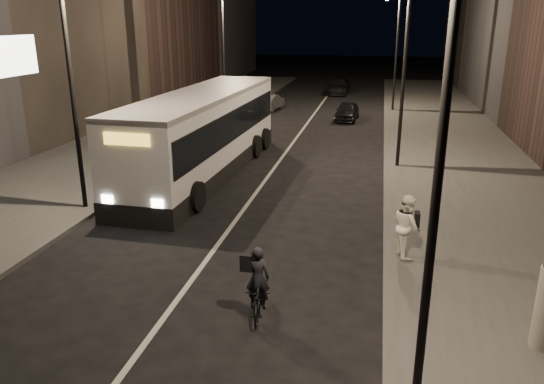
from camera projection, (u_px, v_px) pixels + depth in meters
The scene contains 14 objects.
ground at pixel (196, 274), 14.46m from camera, with size 180.00×180.00×0.00m, color black.
sidewalk_right at pixel (457, 159), 25.87m from camera, with size 7.00×70.00×0.16m, color #373735.
sidewalk_left at pixel (133, 144), 29.08m from camera, with size 7.00×70.00×0.16m, color #373735.
streetlight_right_near at pixel (427, 107), 8.06m from camera, with size 1.20×0.44×8.12m.
streetlight_right_mid at pixel (400, 49), 22.96m from camera, with size 1.20×0.44×8.12m.
streetlight_right_far at pixel (394, 37), 37.86m from camera, with size 1.20×0.44×8.12m.
streetlight_left_near at pixel (76, 59), 17.52m from camera, with size 1.20×0.44×8.12m.
streetlight_left_far at pixel (227, 39), 34.28m from camera, with size 1.20×0.44×8.12m.
city_bus at pixel (204, 130), 23.21m from camera, with size 3.56×13.57×3.63m.
cyclist_on_bicycle at pixel (259, 293), 12.24m from camera, with size 0.73×1.64×1.83m.
pedestrian_woman at pixel (407, 226), 14.94m from camera, with size 0.89×0.69×1.83m, color white.
car_near at pixel (347, 111), 36.08m from camera, with size 1.44×3.59×1.22m, color black.
car_mid at pixel (269, 102), 40.00m from camera, with size 1.30×3.73×1.23m, color #363638.
car_far at pixel (338, 86), 48.69m from camera, with size 1.94×4.77×1.38m, color black.
Camera 1 is at (4.62, -12.37, 6.65)m, focal length 35.00 mm.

